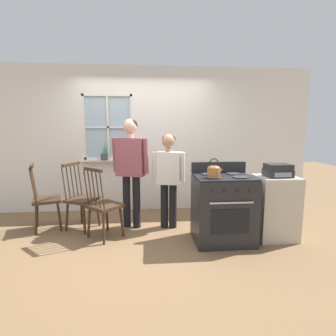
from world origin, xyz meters
The scene contains 12 objects.
ground_plane centered at (0.00, 0.00, 0.00)m, with size 16.00×16.00×0.00m, color brown.
wall_back centered at (0.03, 1.40, 1.34)m, with size 6.40×0.16×2.70m.
chair_by_window centered at (-0.99, 0.47, 0.47)m, with size 0.54×0.55×1.04m.
chair_near_wall centered at (-0.58, 0.07, 0.47)m, with size 0.58×0.58×1.04m.
chair_center_cluster centered at (-1.53, 0.49, 0.47)m, with size 0.51×0.53×1.04m.
person_elderly_left centered at (-0.20, 0.46, 1.05)m, with size 0.59×0.34×1.71m.
person_teen_center centered at (0.38, 0.40, 0.90)m, with size 0.52×0.28×1.48m.
stove centered at (1.09, -0.18, 0.47)m, with size 0.80×0.68×1.08m.
kettle centered at (0.91, -0.31, 1.02)m, with size 0.21×0.17×0.25m.
potted_plant centered at (-0.73, 1.31, 1.08)m, with size 0.13×0.13×0.35m.
side_counter centered at (1.87, -0.13, 0.45)m, with size 0.55×0.50×0.90m.
stereo centered at (1.87, -0.15, 0.99)m, with size 0.34×0.29×0.18m.
Camera 1 is at (0.03, -3.60, 1.57)m, focal length 28.00 mm.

